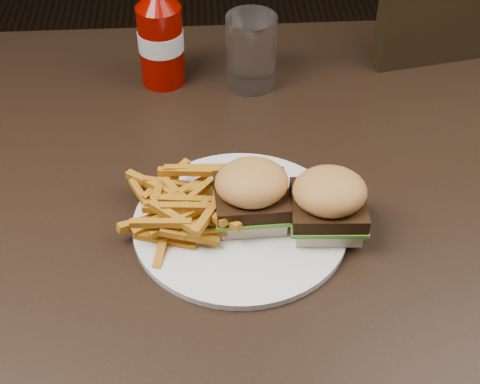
{
  "coord_description": "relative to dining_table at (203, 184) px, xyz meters",
  "views": [
    {
      "loc": [
        0.0,
        -0.76,
        1.4
      ],
      "look_at": [
        0.05,
        -0.1,
        0.8
      ],
      "focal_mm": 55.0,
      "sensor_mm": 36.0,
      "label": 1
    }
  ],
  "objects": [
    {
      "name": "plate",
      "position": [
        0.05,
        -0.11,
        0.03
      ],
      "size": [
        0.27,
        0.27,
        0.01
      ],
      "primitive_type": "cylinder",
      "color": "white",
      "rests_on": "dining_table"
    },
    {
      "name": "sandwich_half_a",
      "position": [
        0.06,
        -0.1,
        0.04
      ],
      "size": [
        0.08,
        0.08,
        0.02
      ],
      "primitive_type": "cube",
      "rotation": [
        0.0,
        0.0,
        0.03
      ],
      "color": "#F8E1BA",
      "rests_on": "plate"
    },
    {
      "name": "chair_far",
      "position": [
        0.47,
        0.5,
        -0.3
      ],
      "size": [
        0.55,
        0.55,
        0.05
      ],
      "primitive_type": "cube",
      "rotation": [
        0.0,
        0.0,
        3.33
      ],
      "color": "black",
      "rests_on": "ground"
    },
    {
      "name": "tumbler",
      "position": [
        0.08,
        0.21,
        0.08
      ],
      "size": [
        0.08,
        0.08,
        0.12
      ],
      "primitive_type": "cylinder",
      "rotation": [
        0.0,
        0.0,
        0.08
      ],
      "color": "white",
      "rests_on": "dining_table"
    },
    {
      "name": "dining_table",
      "position": [
        0.0,
        0.0,
        0.0
      ],
      "size": [
        1.2,
        0.8,
        0.04
      ],
      "primitive_type": "cube",
      "color": "black",
      "rests_on": "ground"
    },
    {
      "name": "ketchup_bottle",
      "position": [
        -0.06,
        0.23,
        0.08
      ],
      "size": [
        0.08,
        0.08,
        0.14
      ],
      "primitive_type": "cylinder",
      "rotation": [
        0.0,
        0.0,
        -0.13
      ],
      "color": "#7D0500",
      "rests_on": "dining_table"
    },
    {
      "name": "sandwich_half_b",
      "position": [
        0.15,
        -0.12,
        0.04
      ],
      "size": [
        0.08,
        0.08,
        0.02
      ],
      "primitive_type": "cube",
      "rotation": [
        0.0,
        0.0,
        -0.06
      ],
      "color": "beige",
      "rests_on": "plate"
    },
    {
      "name": "fries_pile",
      "position": [
        -0.02,
        -0.1,
        0.05
      ],
      "size": [
        0.16,
        0.16,
        0.05
      ],
      "primitive_type": null,
      "rotation": [
        0.0,
        0.0,
        -0.36
      ],
      "color": "#B26A18",
      "rests_on": "plate"
    }
  ]
}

